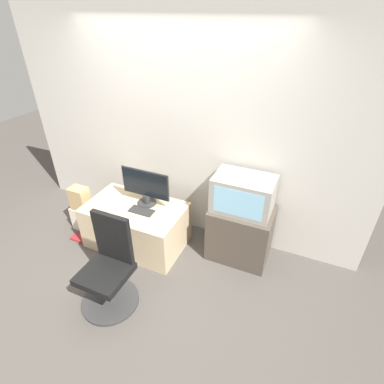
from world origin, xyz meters
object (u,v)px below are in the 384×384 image
object	(u,v)px
main_monitor	(145,187)
mouse	(157,216)
keyboard	(142,211)
crt_tv	(243,194)
book	(80,238)
office_chair	(109,271)
cardboard_box_lower	(85,218)

from	to	relation	value
main_monitor	mouse	distance (m)	0.38
keyboard	crt_tv	size ratio (longest dim) A/B	0.46
main_monitor	keyboard	world-z (taller)	main_monitor
main_monitor	crt_tv	bearing A→B (deg)	9.99
keyboard	book	bearing A→B (deg)	-165.86
main_monitor	book	bearing A→B (deg)	-155.07
main_monitor	office_chair	size ratio (longest dim) A/B	0.63
mouse	cardboard_box_lower	bearing A→B (deg)	178.98
mouse	office_chair	distance (m)	0.78
keyboard	book	xyz separation A→B (m)	(-0.85, -0.21, -0.54)
keyboard	office_chair	distance (m)	0.81
mouse	keyboard	bearing A→B (deg)	172.95
mouse	crt_tv	bearing A→B (deg)	24.28
book	mouse	bearing A→B (deg)	10.01
main_monitor	mouse	world-z (taller)	main_monitor
keyboard	cardboard_box_lower	size ratio (longest dim) A/B	0.90
book	keyboard	bearing A→B (deg)	14.14
keyboard	crt_tv	bearing A→B (deg)	18.62
office_chair	cardboard_box_lower	distance (m)	1.30
main_monitor	crt_tv	size ratio (longest dim) A/B	0.96
office_chair	crt_tv	bearing A→B (deg)	49.79
office_chair	book	bearing A→B (deg)	149.15
mouse	crt_tv	world-z (taller)	crt_tv
book	main_monitor	bearing A→B (deg)	24.93
main_monitor	office_chair	world-z (taller)	main_monitor
office_chair	cardboard_box_lower	size ratio (longest dim) A/B	2.97
mouse	main_monitor	bearing A→B (deg)	141.24
mouse	office_chair	size ratio (longest dim) A/B	0.07
crt_tv	book	size ratio (longest dim) A/B	2.88
keyboard	crt_tv	world-z (taller)	crt_tv
keyboard	mouse	size ratio (longest dim) A/B	4.61
mouse	crt_tv	xyz separation A→B (m)	(0.86, 0.39, 0.29)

